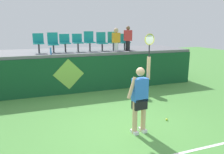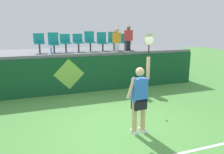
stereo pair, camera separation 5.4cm
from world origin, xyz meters
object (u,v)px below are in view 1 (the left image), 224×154
stadium_chair_1 (53,42)px  stadium_chair_0 (38,42)px  stadium_chair_2 (65,42)px  tennis_ball (167,119)px  stadium_chair_5 (102,41)px  water_bottle (51,51)px  stadium_chair_3 (78,41)px  stadium_chair_7 (124,41)px  spectator_1 (128,38)px  stadium_chair_4 (89,40)px  tennis_player (140,97)px  spectator_0 (116,39)px  stadium_chair_6 (113,40)px

stadium_chair_1 → stadium_chair_0: bearing=-179.0°
stadium_chair_0 → stadium_chair_2: 1.10m
tennis_ball → stadium_chair_5: stadium_chair_5 is taller
water_bottle → stadium_chair_3: 1.46m
stadium_chair_7 → spectator_1: 0.47m
stadium_chair_4 → stadium_chair_7: size_ratio=1.16×
tennis_player → spectator_0: spectator_0 is taller
stadium_chair_3 → spectator_1: size_ratio=0.70×
stadium_chair_7 → spectator_1: bearing=-90.0°
tennis_player → water_bottle: size_ratio=9.31×
water_bottle → spectator_0: bearing=5.8°
spectator_1 → stadium_chair_0: bearing=173.5°
stadium_chair_2 → stadium_chair_7: (2.82, 0.00, -0.03)m
tennis_ball → water_bottle: size_ratio=0.24×
stadium_chair_1 → tennis_ball: bearing=-59.5°
stadium_chair_1 → stadium_chair_3: 1.07m
tennis_player → water_bottle: (-1.79, 4.32, 0.81)m
tennis_ball → stadium_chair_6: (0.01, 4.65, 2.08)m
water_bottle → stadium_chair_5: stadium_chair_5 is taller
stadium_chair_3 → stadium_chair_4: 0.54m
tennis_ball → stadium_chair_3: (-1.67, 4.64, 2.07)m
stadium_chair_0 → stadium_chair_1: bearing=1.0°
tennis_player → stadium_chair_6: bearing=77.3°
tennis_ball → stadium_chair_0: bearing=125.7°
spectator_0 → spectator_1: bearing=-2.9°
tennis_player → tennis_ball: bearing=19.4°
water_bottle → stadium_chair_5: 2.50m
stadium_chair_2 → stadium_chair_5: 1.69m
water_bottle → stadium_chair_0: bearing=120.5°
water_bottle → stadium_chair_1: 0.81m
water_bottle → stadium_chair_6: 3.03m
stadium_chair_7 → tennis_player: bearing=-108.7°
tennis_player → stadium_chair_3: tennis_player is taller
stadium_chair_0 → stadium_chair_5: size_ratio=0.97×
tennis_player → stadium_chair_3: 5.19m
stadium_chair_1 → spectator_1: spectator_1 is taller
stadium_chair_4 → stadium_chair_7: 1.72m
stadium_chair_4 → stadium_chair_5: bearing=0.2°
tennis_player → stadium_chair_7: tennis_player is taller
tennis_player → tennis_ball: size_ratio=39.01×
stadium_chair_5 → spectator_1: bearing=-21.9°
tennis_player → stadium_chair_1: 5.42m
tennis_player → stadium_chair_3: bearing=96.2°
stadium_chair_5 → spectator_0: spectator_0 is taller
stadium_chair_6 → stadium_chair_4: bearing=-179.9°
water_bottle → stadium_chair_5: size_ratio=0.33×
stadium_chair_1 → spectator_1: bearing=-7.8°
spectator_0 → spectator_1: size_ratio=0.92×
stadium_chair_1 → stadium_chair_7: 3.32m
stadium_chair_6 → tennis_player: bearing=-102.7°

